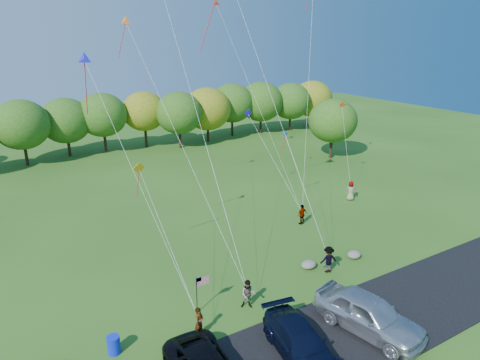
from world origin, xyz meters
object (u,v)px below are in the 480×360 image
object	(u,v)px
minivan_silver	(369,314)
flyer_a	(199,322)
flyer_c	(328,260)
flyer_b	(248,294)
minivan_navy	(300,343)
flyer_e	(351,191)
flyer_d	(302,214)
trash_barrel	(114,345)

from	to	relation	value
minivan_silver	flyer_a	bearing A→B (deg)	139.65
flyer_c	flyer_b	bearing A→B (deg)	21.96
minivan_silver	flyer_b	distance (m)	6.56
minivan_navy	flyer_c	distance (m)	8.35
minivan_navy	minivan_silver	size ratio (longest dim) A/B	0.90
flyer_c	flyer_e	distance (m)	13.73
minivan_navy	flyer_e	world-z (taller)	flyer_e
flyer_a	flyer_e	bearing A→B (deg)	-15.85
flyer_c	minivan_silver	bearing A→B (deg)	84.72
flyer_b	flyer_d	size ratio (longest dim) A/B	1.01
minivan_navy	flyer_e	xyz separation A→B (m)	(17.07, 13.99, 0.09)
flyer_c	flyer_d	xyz separation A→B (m)	(3.27, 6.82, -0.06)
minivan_silver	flyer_c	size ratio (longest dim) A/B	3.24
flyer_b	flyer_d	distance (m)	12.30
flyer_a	flyer_c	distance (m)	10.08
flyer_a	flyer_c	xyz separation A→B (m)	(9.98, 1.41, 0.06)
minivan_navy	flyer_b	xyz separation A→B (m)	(-0.05, 4.66, 0.04)
flyer_d	trash_barrel	distance (m)	18.84
flyer_c	flyer_e	xyz separation A→B (m)	(10.59, 8.74, 0.01)
flyer_a	flyer_e	xyz separation A→B (m)	(20.58, 10.15, 0.07)
minivan_silver	flyer_b	bearing A→B (deg)	118.66
minivan_navy	flyer_d	distance (m)	15.53
flyer_d	trash_barrel	world-z (taller)	flyer_d
flyer_b	trash_barrel	world-z (taller)	flyer_b
flyer_d	flyer_e	xyz separation A→B (m)	(7.32, 1.91, 0.06)
minivan_navy	flyer_c	xyz separation A→B (m)	(6.48, 5.26, 0.09)
flyer_c	minivan_navy	bearing A→B (deg)	55.78
flyer_c	trash_barrel	world-z (taller)	flyer_c
minivan_navy	minivan_silver	distance (m)	4.25
flyer_b	flyer_c	distance (m)	6.56
trash_barrel	minivan_silver	bearing A→B (deg)	-23.55
minivan_navy	trash_barrel	bearing A→B (deg)	156.93
flyer_e	flyer_c	bearing A→B (deg)	76.83
minivan_navy	minivan_silver	xyz separation A→B (m)	(4.23, -0.31, 0.24)
flyer_b	trash_barrel	size ratio (longest dim) A/B	1.83
minivan_navy	flyer_c	bearing A→B (deg)	48.45
trash_barrel	flyer_c	bearing A→B (deg)	1.61
minivan_silver	flyer_c	xyz separation A→B (m)	(2.25, 5.57, -0.15)
flyer_a	trash_barrel	xyz separation A→B (m)	(-4.14, 1.01, -0.38)
minivan_silver	flyer_e	world-z (taller)	minivan_silver
minivan_silver	flyer_e	xyz separation A→B (m)	(12.84, 14.31, -0.15)
minivan_navy	flyer_a	bearing A→B (deg)	141.72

